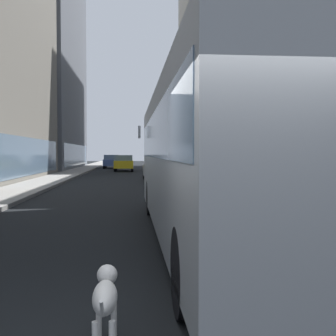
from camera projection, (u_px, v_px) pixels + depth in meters
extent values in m
plane|color=black|center=(136.00, 173.00, 38.59)|extent=(120.00, 120.00, 0.00)
cube|color=gray|center=(73.00, 172.00, 38.07)|extent=(2.40, 110.00, 0.15)
cube|color=#ADA89E|center=(197.00, 172.00, 39.10)|extent=(2.40, 110.00, 0.15)
cube|color=slate|center=(34.00, 156.00, 27.93)|extent=(0.08, 16.55, 2.40)
cube|color=slate|center=(31.00, 17.00, 48.18)|extent=(10.35, 22.32, 34.97)
cube|color=slate|center=(77.00, 155.00, 49.21)|extent=(0.08, 20.09, 2.40)
cube|color=slate|center=(306.00, 36.00, 29.66)|extent=(10.40, 20.46, 20.13)
cube|color=slate|center=(234.00, 156.00, 29.49)|extent=(0.08, 18.41, 2.40)
cube|color=#B2A893|center=(229.00, 33.00, 52.63)|extent=(10.30, 22.25, 33.82)
cube|color=slate|center=(189.00, 155.00, 52.71)|extent=(0.08, 20.02, 2.40)
cube|color=#999EA3|center=(214.00, 159.00, 8.80)|extent=(2.55, 11.50, 2.75)
cube|color=slate|center=(214.00, 136.00, 8.78)|extent=(2.57, 11.04, 0.90)
cube|color=black|center=(181.00, 190.00, 14.51)|extent=(2.55, 0.16, 0.44)
cylinder|color=black|center=(152.00, 198.00, 12.27)|extent=(0.30, 1.00, 1.00)
cylinder|color=black|center=(227.00, 197.00, 12.47)|extent=(0.30, 1.00, 1.00)
cylinder|color=black|center=(188.00, 272.00, 4.61)|extent=(0.30, 1.00, 1.00)
cube|color=silver|center=(139.00, 132.00, 13.76)|extent=(0.08, 0.24, 0.40)
cube|color=slate|center=(157.00, 170.00, 27.82)|extent=(1.73, 4.09, 0.75)
cube|color=slate|center=(157.00, 160.00, 27.59)|extent=(1.59, 1.84, 0.55)
cylinder|color=black|center=(145.00, 174.00, 29.39)|extent=(0.22, 0.64, 0.64)
cylinder|color=black|center=(166.00, 174.00, 29.52)|extent=(0.22, 0.64, 0.64)
cylinder|color=black|center=(146.00, 177.00, 26.14)|extent=(0.22, 0.64, 0.64)
cylinder|color=black|center=(170.00, 177.00, 26.28)|extent=(0.22, 0.64, 0.64)
cube|color=#4C6BB7|center=(112.00, 162.00, 50.74)|extent=(1.84, 4.33, 0.75)
cube|color=slate|center=(111.00, 157.00, 50.50)|extent=(1.69, 1.95, 0.55)
cylinder|color=black|center=(106.00, 165.00, 52.42)|extent=(0.22, 0.64, 0.64)
cylinder|color=black|center=(119.00, 165.00, 52.57)|extent=(0.22, 0.64, 0.64)
cylinder|color=black|center=(104.00, 166.00, 48.94)|extent=(0.22, 0.64, 0.64)
cylinder|color=black|center=(118.00, 166.00, 49.09)|extent=(0.22, 0.64, 0.64)
cube|color=yellow|center=(124.00, 164.00, 42.67)|extent=(1.89, 4.33, 0.75)
cube|color=slate|center=(124.00, 158.00, 42.43)|extent=(1.74, 1.95, 0.55)
cylinder|color=black|center=(116.00, 167.00, 44.35)|extent=(0.22, 0.64, 0.64)
cylinder|color=black|center=(132.00, 167.00, 44.50)|extent=(0.22, 0.64, 0.64)
cylinder|color=black|center=(115.00, 169.00, 40.86)|extent=(0.22, 0.64, 0.64)
cylinder|color=black|center=(132.00, 168.00, 41.01)|extent=(0.22, 0.64, 0.64)
ellipsoid|color=white|center=(105.00, 297.00, 3.71)|extent=(0.22, 0.60, 0.26)
sphere|color=white|center=(107.00, 275.00, 4.09)|extent=(0.20, 0.20, 0.20)
sphere|color=black|center=(101.00, 273.00, 4.10)|extent=(0.07, 0.07, 0.07)
sphere|color=black|center=(113.00, 272.00, 4.11)|extent=(0.07, 0.07, 0.07)
cylinder|color=white|center=(102.00, 308.00, 3.31)|extent=(0.03, 0.16, 0.19)
cylinder|color=white|center=(99.00, 325.00, 3.92)|extent=(0.06, 0.06, 0.40)
cylinder|color=white|center=(114.00, 324.00, 3.94)|extent=(0.06, 0.06, 0.40)
sphere|color=black|center=(111.00, 289.00, 3.81)|extent=(0.04, 0.04, 0.04)
sphere|color=black|center=(97.00, 298.00, 3.62)|extent=(0.04, 0.04, 0.04)
sphere|color=black|center=(106.00, 298.00, 3.53)|extent=(0.04, 0.04, 0.04)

